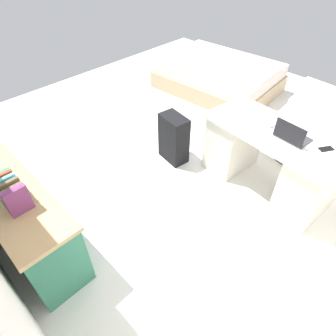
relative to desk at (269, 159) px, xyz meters
name	(u,v)px	position (x,y,z in m)	size (l,w,h in m)	color
ground_plane	(196,149)	(0.98, 0.04, -0.39)	(6.20, 6.20, 0.00)	silver
desk	(269,159)	(0.00, 0.00, 0.00)	(1.49, 0.78, 0.75)	silver
office_chair	(304,127)	(0.01, -0.81, 0.03)	(0.52, 0.52, 0.94)	black
credenza	(15,209)	(1.28, 2.26, -0.03)	(1.80, 0.48, 0.73)	#2D7056
bed	(219,76)	(1.83, -1.52, -0.15)	(2.01, 1.56, 0.58)	tan
suitcase_black	(174,138)	(1.07, 0.38, -0.08)	(0.36, 0.22, 0.62)	black
laptop	(291,135)	(-0.16, 0.02, 0.41)	(0.33, 0.25, 0.21)	#333338
computer_mouse	(270,125)	(0.10, -0.04, 0.37)	(0.06, 0.10, 0.03)	white
cell_phone_near_laptop	(326,149)	(-0.47, -0.07, 0.36)	(0.07, 0.14, 0.01)	black
book_row	(11,192)	(0.96, 2.26, 0.45)	(0.31, 0.17, 0.23)	#703262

